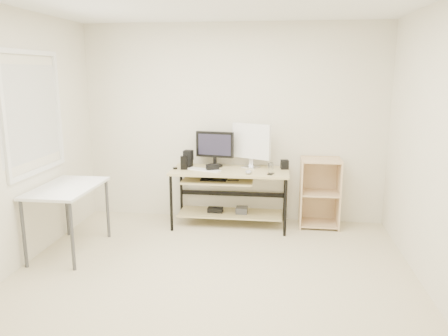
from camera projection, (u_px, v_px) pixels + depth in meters
room at (194, 147)px, 3.91m from camera, size 4.01×4.01×2.62m
desk at (228, 186)px, 5.63m from camera, size 1.50×0.65×0.75m
side_table at (67, 194)px, 4.78m from camera, size 0.60×1.00×0.75m
shelf_unit at (319, 192)px, 5.66m from camera, size 0.50×0.40×0.90m
black_monitor at (215, 147)px, 5.73m from camera, size 0.51×0.21×0.46m
white_imac at (251, 142)px, 5.64m from camera, size 0.51×0.27×0.58m
keyboard at (204, 170)px, 5.55m from camera, size 0.45×0.26×0.02m
mouse at (248, 172)px, 5.37m from camera, size 0.09×0.14×0.04m
center_speaker at (213, 168)px, 5.52m from camera, size 0.17×0.13×0.08m
speaker_left at (188, 158)px, 5.74m from camera, size 0.13×0.13×0.22m
speaker_right at (285, 165)px, 5.62m from camera, size 0.11×0.11×0.12m
audio_controller at (184, 163)px, 5.58m from camera, size 0.09×0.06×0.18m
volume_puck at (175, 168)px, 5.62m from camera, size 0.07×0.07×0.02m
smartphone at (271, 174)px, 5.33m from camera, size 0.09×0.12×0.01m
coaster at (271, 173)px, 5.37m from camera, size 0.09×0.09×0.01m
drinking_glass at (271, 168)px, 5.36m from camera, size 0.07×0.07×0.13m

